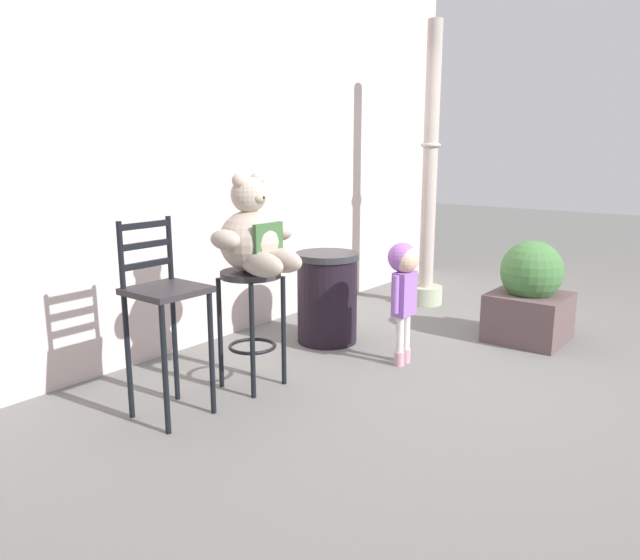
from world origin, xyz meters
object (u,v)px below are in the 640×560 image
Objects in this scene: lamppost at (429,198)px; planter_with_shrub at (530,295)px; bar_stool_with_teddy at (251,305)px; teddy_bear at (253,237)px; bar_chair_empty at (164,303)px; child_walking at (404,277)px; trash_bin at (327,297)px.

planter_with_shrub is at bearing -113.94° from lamppost.
bar_stool_with_teddy is 0.45m from teddy_bear.
bar_chair_empty is (-3.26, -0.07, -0.39)m from lamppost.
lamppost is (1.67, 0.71, 0.42)m from child_walking.
bar_stool_with_teddy reaches higher than trash_bin.
bar_stool_with_teddy is 1.25× the size of teddy_bear.
child_walking is at bearing -96.33° from trash_bin.
trash_bin is 1.74m from lamppost.
teddy_bear is at bearing -168.38° from trash_bin.
teddy_bear is 0.71m from bar_chair_empty.
trash_bin is at bearing 3.68° from bar_chair_empty.
bar_stool_with_teddy is 0.87× the size of child_walking.
bar_stool_with_teddy is 1.06× the size of trash_bin.
lamppost is at bearing 3.16° from bar_stool_with_teddy.
bar_chair_empty is (-0.62, 0.11, -0.32)m from teddy_bear.
teddy_bear is 2.65m from lamppost.
planter_with_shrub is (2.09, -1.09, -0.17)m from bar_stool_with_teddy.
teddy_bear reaches higher than planter_with_shrub.
bar_chair_empty is (-0.62, 0.08, 0.13)m from bar_stool_with_teddy.
bar_chair_empty reaches higher than trash_bin.
bar_chair_empty is at bearing -178.78° from lamppost.
trash_bin is 1.71m from bar_chair_empty.
child_walking is at bearing -28.87° from teddy_bear.
lamppost is (1.59, -0.04, 0.70)m from trash_bin.
planter_with_shrub is (-0.55, -1.24, -0.69)m from lamppost.
child_walking is (0.97, -0.56, 0.10)m from bar_stool_with_teddy.
teddy_bear is 1.24m from trash_bin.
child_walking is 1.27m from planter_with_shrub.
lamppost reaches higher than bar_chair_empty.
bar_stool_with_teddy is 1.08m from trash_bin.
bar_stool_with_teddy is 2.36m from planter_with_shrub.
bar_chair_empty is at bearing -176.32° from trash_bin.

